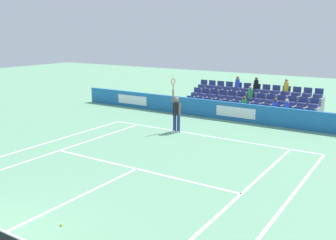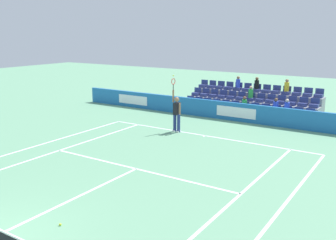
% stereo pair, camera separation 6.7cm
% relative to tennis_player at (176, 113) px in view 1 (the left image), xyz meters
% --- Properties ---
extents(line_baseline, '(10.97, 0.10, 0.01)m').
position_rel_tennis_player_xyz_m(line_baseline, '(-1.57, -0.13, -0.99)').
color(line_baseline, white).
rests_on(line_baseline, ground).
extents(line_service, '(8.23, 0.10, 0.01)m').
position_rel_tennis_player_xyz_m(line_service, '(-1.57, 5.36, -0.99)').
color(line_service, white).
rests_on(line_service, ground).
extents(line_centre_service, '(0.10, 6.40, 0.01)m').
position_rel_tennis_player_xyz_m(line_centre_service, '(-1.57, 8.56, -0.99)').
color(line_centre_service, white).
rests_on(line_centre_service, ground).
extents(line_singles_sideline_left, '(0.10, 11.89, 0.01)m').
position_rel_tennis_player_xyz_m(line_singles_sideline_left, '(2.55, 5.82, -0.99)').
color(line_singles_sideline_left, white).
rests_on(line_singles_sideline_left, ground).
extents(line_singles_sideline_right, '(0.10, 11.89, 0.01)m').
position_rel_tennis_player_xyz_m(line_singles_sideline_right, '(-5.68, 5.82, -0.99)').
color(line_singles_sideline_right, white).
rests_on(line_singles_sideline_right, ground).
extents(line_doubles_sideline_left, '(0.10, 11.89, 0.01)m').
position_rel_tennis_player_xyz_m(line_doubles_sideline_left, '(3.92, 5.82, -0.99)').
color(line_doubles_sideline_left, white).
rests_on(line_doubles_sideline_left, ground).
extents(line_doubles_sideline_right, '(0.10, 11.89, 0.01)m').
position_rel_tennis_player_xyz_m(line_doubles_sideline_right, '(-7.05, 5.82, -0.99)').
color(line_doubles_sideline_right, white).
rests_on(line_doubles_sideline_right, ground).
extents(line_centre_mark, '(0.10, 0.20, 0.01)m').
position_rel_tennis_player_xyz_m(line_centre_mark, '(-1.57, -0.03, -0.99)').
color(line_centre_mark, white).
rests_on(line_centre_mark, ground).
extents(sponsor_barrier, '(22.06, 0.22, 1.03)m').
position_rel_tennis_player_xyz_m(sponsor_barrier, '(-1.57, -3.91, -0.48)').
color(sponsor_barrier, '#1E66AD').
rests_on(sponsor_barrier, ground).
extents(tennis_player, '(0.53, 0.37, 2.85)m').
position_rel_tennis_player_xyz_m(tennis_player, '(0.00, 0.00, 0.00)').
color(tennis_player, navy).
rests_on(tennis_player, ground).
extents(stadium_stand, '(8.06, 2.85, 2.19)m').
position_rel_tennis_player_xyz_m(stadium_stand, '(-1.58, -6.22, -0.45)').
color(stadium_stand, gray).
rests_on(stadium_stand, ground).
extents(loose_tennis_ball, '(0.07, 0.07, 0.07)m').
position_rel_tennis_player_xyz_m(loose_tennis_ball, '(-2.50, 9.80, -0.96)').
color(loose_tennis_ball, '#D1E533').
rests_on(loose_tennis_ball, ground).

